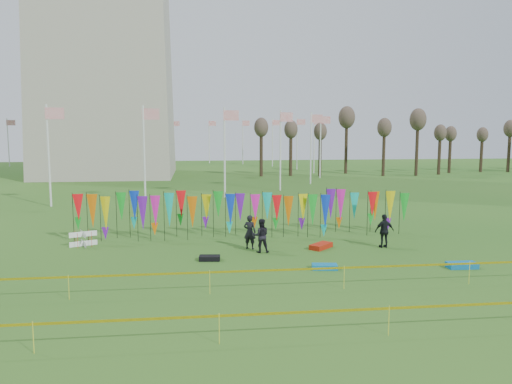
{
  "coord_description": "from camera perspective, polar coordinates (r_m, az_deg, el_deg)",
  "views": [
    {
      "loc": [
        -2.6,
        -20.72,
        5.95
      ],
      "look_at": [
        0.66,
        6.0,
        2.64
      ],
      "focal_mm": 35.0,
      "sensor_mm": 36.0,
      "label": 1
    }
  ],
  "objects": [
    {
      "name": "kite_bag_red",
      "position": [
        25.74,
        7.43,
        -6.13
      ],
      "size": [
        1.39,
        1.39,
        0.25
      ],
      "primitive_type": "cube",
      "rotation": [
        0.0,
        0.0,
        0.78
      ],
      "color": "#B3200B",
      "rests_on": "ground"
    },
    {
      "name": "box_kite",
      "position": [
        27.41,
        -19.13,
        -5.08
      ],
      "size": [
        0.71,
        0.71,
        0.79
      ],
      "rotation": [
        0.0,
        0.0,
        0.39
      ],
      "color": "red",
      "rests_on": "ground"
    },
    {
      "name": "tree_line",
      "position": [
        73.39,
        21.34,
        6.7
      ],
      "size": [
        53.92,
        1.92,
        7.84
      ],
      "color": "#382A1C",
      "rests_on": "ground"
    },
    {
      "name": "ground",
      "position": [
        21.71,
        0.2,
        -8.9
      ],
      "size": [
        160.0,
        160.0,
        0.0
      ],
      "primitive_type": "plane",
      "color": "#265718",
      "rests_on": "ground"
    },
    {
      "name": "banner_row",
      "position": [
        27.98,
        -0.96,
        -1.92
      ],
      "size": [
        18.64,
        0.64,
        2.49
      ],
      "color": "black",
      "rests_on": "ground"
    },
    {
      "name": "caution_tape_far",
      "position": [
        14.56,
        2.99,
        -13.81
      ],
      "size": [
        26.0,
        0.02,
        0.9
      ],
      "color": "#F6E205",
      "rests_on": "ground"
    },
    {
      "name": "person_left",
      "position": [
        25.28,
        -0.72,
        -4.59
      ],
      "size": [
        0.77,
        0.68,
        1.74
      ],
      "primitive_type": "imported",
      "rotation": [
        0.0,
        0.0,
        2.73
      ],
      "color": "black",
      "rests_on": "ground"
    },
    {
      "name": "kite_bag_black",
      "position": [
        23.33,
        -5.33,
        -7.52
      ],
      "size": [
        1.0,
        0.65,
        0.22
      ],
      "primitive_type": "cube",
      "rotation": [
        0.0,
        0.0,
        -0.1
      ],
      "color": "black",
      "rests_on": "ground"
    },
    {
      "name": "caution_tape_near",
      "position": [
        18.65,
        0.66,
        -9.09
      ],
      "size": [
        26.0,
        0.02,
        0.9
      ],
      "color": "#F6E205",
      "rests_on": "ground"
    },
    {
      "name": "flagpole_ring",
      "position": [
        69.69,
        -16.42,
        5.12
      ],
      "size": [
        57.4,
        56.16,
        8.0
      ],
      "color": "silver",
      "rests_on": "ground"
    },
    {
      "name": "person_mid",
      "position": [
        24.55,
        0.57,
        -5.01
      ],
      "size": [
        0.83,
        0.54,
        1.68
      ],
      "primitive_type": "imported",
      "rotation": [
        0.0,
        0.0,
        3.1
      ],
      "color": "black",
      "rests_on": "ground"
    },
    {
      "name": "kite_bag_turquoise",
      "position": [
        22.01,
        7.85,
        -8.46
      ],
      "size": [
        1.15,
        0.7,
        0.22
      ],
      "primitive_type": "cube",
      "rotation": [
        0.0,
        0.0,
        -0.15
      ],
      "color": "#0B73AF",
      "rests_on": "ground"
    },
    {
      "name": "person_right",
      "position": [
        26.38,
        14.46,
        -4.33
      ],
      "size": [
        1.05,
        0.64,
        1.73
      ],
      "primitive_type": "imported",
      "rotation": [
        0.0,
        0.0,
        3.21
      ],
      "color": "black",
      "rests_on": "ground"
    },
    {
      "name": "kite_bag_teal",
      "position": [
        23.76,
        22.47,
        -7.74
      ],
      "size": [
        1.29,
        0.64,
        0.24
      ],
      "primitive_type": "cube",
      "rotation": [
        0.0,
        0.0,
        -0.02
      ],
      "color": "#0C6AAD",
      "rests_on": "ground"
    }
  ]
}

